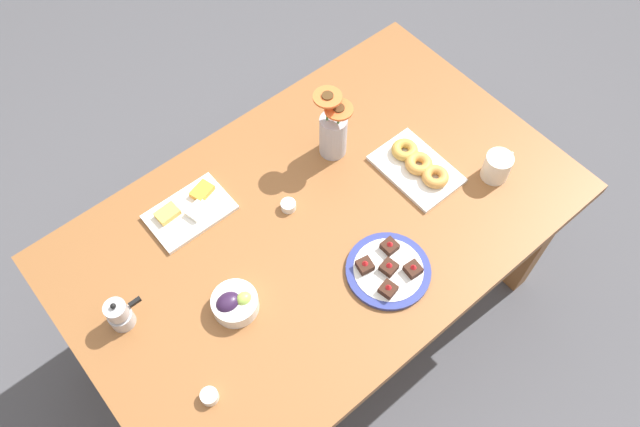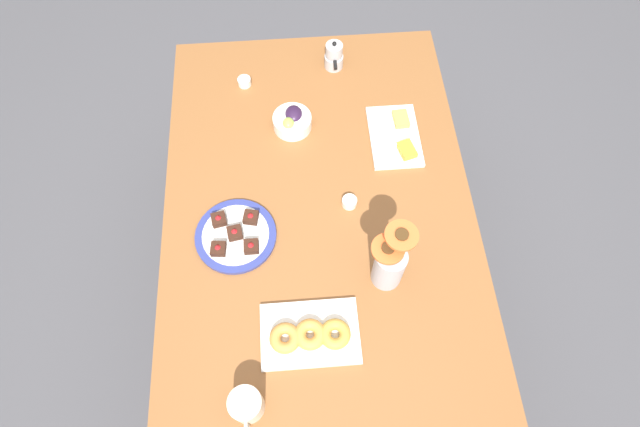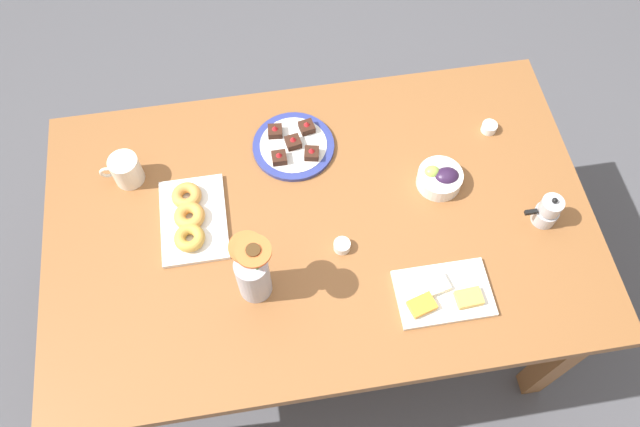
{
  "view_description": "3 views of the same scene",
  "coord_description": "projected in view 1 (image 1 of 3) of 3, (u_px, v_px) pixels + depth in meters",
  "views": [
    {
      "loc": [
        -0.64,
        -0.76,
        2.41
      ],
      "look_at": [
        0.0,
        0.0,
        0.78
      ],
      "focal_mm": 35.0,
      "sensor_mm": 36.0,
      "label": 1
    },
    {
      "loc": [
        0.71,
        -0.05,
        2.16
      ],
      "look_at": [
        0.0,
        0.0,
        0.78
      ],
      "focal_mm": 28.0,
      "sensor_mm": 36.0,
      "label": 2
    },
    {
      "loc": [
        0.14,
        0.84,
        2.35
      ],
      "look_at": [
        0.0,
        0.0,
        0.78
      ],
      "focal_mm": 35.0,
      "sensor_mm": 36.0,
      "label": 3
    }
  ],
  "objects": [
    {
      "name": "flower_vase",
      "position": [
        333.0,
        132.0,
        2.01
      ],
      "size": [
        0.11,
        0.12,
        0.27
      ],
      "color": "#B2B2BC",
      "rests_on": "dining_table"
    },
    {
      "name": "moka_pot",
      "position": [
        120.0,
        315.0,
        1.73
      ],
      "size": [
        0.11,
        0.07,
        0.12
      ],
      "color": "#B7B7BC",
      "rests_on": "dining_table"
    },
    {
      "name": "jam_cup_berry",
      "position": [
        288.0,
        205.0,
        1.96
      ],
      "size": [
        0.05,
        0.05,
        0.03
      ],
      "color": "white",
      "rests_on": "dining_table"
    },
    {
      "name": "ground_plane",
      "position": [
        320.0,
        311.0,
        2.58
      ],
      "size": [
        6.0,
        6.0,
        0.0
      ],
      "primitive_type": "plane",
      "color": "#4C4C51"
    },
    {
      "name": "cheese_platter",
      "position": [
        190.0,
        210.0,
        1.95
      ],
      "size": [
        0.26,
        0.17,
        0.03
      ],
      "color": "white",
      "rests_on": "dining_table"
    },
    {
      "name": "dessert_plate",
      "position": [
        388.0,
        270.0,
        1.85
      ],
      "size": [
        0.25,
        0.25,
        0.05
      ],
      "color": "navy",
      "rests_on": "dining_table"
    },
    {
      "name": "croissant_platter",
      "position": [
        418.0,
        166.0,
        2.03
      ],
      "size": [
        0.19,
        0.28,
        0.05
      ],
      "color": "white",
      "rests_on": "dining_table"
    },
    {
      "name": "grape_bowl",
      "position": [
        234.0,
        303.0,
        1.77
      ],
      "size": [
        0.13,
        0.13,
        0.07
      ],
      "color": "white",
      "rests_on": "dining_table"
    },
    {
      "name": "dining_table",
      "position": [
        320.0,
        234.0,
        2.02
      ],
      "size": [
        1.6,
        1.0,
        0.74
      ],
      "color": "brown",
      "rests_on": "ground_plane"
    },
    {
      "name": "jam_cup_honey",
      "position": [
        209.0,
        396.0,
        1.65
      ],
      "size": [
        0.05,
        0.05,
        0.03
      ],
      "color": "white",
      "rests_on": "dining_table"
    },
    {
      "name": "coffee_mug",
      "position": [
        497.0,
        166.0,
        2.0
      ],
      "size": [
        0.12,
        0.09,
        0.1
      ],
      "color": "silver",
      "rests_on": "dining_table"
    }
  ]
}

